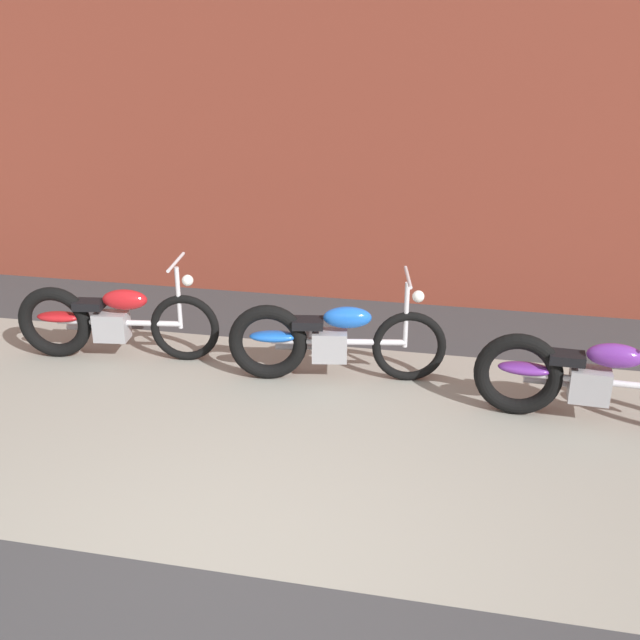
{
  "coord_description": "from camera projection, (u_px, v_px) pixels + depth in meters",
  "views": [
    {
      "loc": [
        1.22,
        -3.33,
        3.01
      ],
      "look_at": [
        0.03,
        2.32,
        0.75
      ],
      "focal_mm": 41.02,
      "sensor_mm": 36.0,
      "label": 1
    }
  ],
  "objects": [
    {
      "name": "ground_plane",
      "position": [
        235.0,
        575.0,
        4.37
      ],
      "size": [
        80.0,
        80.0,
        0.0
      ],
      "primitive_type": "plane",
      "color": "#38383A"
    },
    {
      "name": "sidewalk_slab",
      "position": [
        302.0,
        430.0,
        5.96
      ],
      "size": [
        36.0,
        3.5,
        0.01
      ],
      "primitive_type": "cube",
      "color": "gray",
      "rests_on": "ground"
    },
    {
      "name": "brick_building_wall",
      "position": [
        371.0,
        54.0,
        8.08
      ],
      "size": [
        36.0,
        0.5,
        5.61
      ],
      "primitive_type": "cube",
      "color": "brown",
      "rests_on": "ground"
    },
    {
      "name": "motorcycle_red",
      "position": [
        103.0,
        320.0,
        7.16
      ],
      "size": [
        2.0,
        0.58,
        1.03
      ],
      "rotation": [
        0.0,
        0.0,
        0.14
      ],
      "color": "black",
      "rests_on": "ground"
    },
    {
      "name": "motorcycle_blue",
      "position": [
        321.0,
        340.0,
        6.71
      ],
      "size": [
        1.99,
        0.63,
        1.03
      ],
      "rotation": [
        0.0,
        0.0,
        0.17
      ],
      "color": "black",
      "rests_on": "ground"
    },
    {
      "name": "motorcycle_purple",
      "position": [
        580.0,
        377.0,
        5.97
      ],
      "size": [
        2.01,
        0.58,
        1.03
      ],
      "rotation": [
        0.0,
        0.0,
        -0.05
      ],
      "color": "black",
      "rests_on": "ground"
    }
  ]
}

